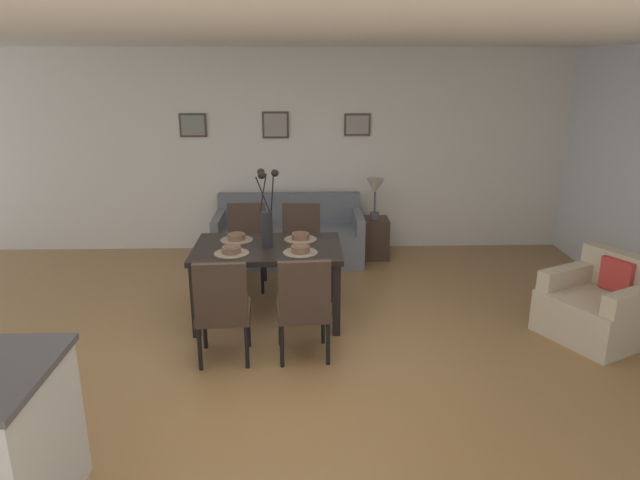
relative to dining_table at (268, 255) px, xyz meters
The scene contains 24 objects.
ground_plane 1.17m from the dining_table, 78.15° to the right, with size 9.00×9.00×0.00m, color olive.
back_wall_panel 2.39m from the dining_table, 85.02° to the left, with size 9.00×0.10×2.60m, color white.
ceiling_panel 2.08m from the dining_table, 70.13° to the right, with size 9.00×7.20×0.08m, color white.
dining_table is the anchor object (origin of this frame).
dining_chair_near_left 0.94m from the dining_table, 110.22° to the right, with size 0.46×0.46×0.92m.
dining_chair_near_right 0.94m from the dining_table, 108.20° to the left, with size 0.45×0.45×0.92m.
dining_chair_far_left 0.92m from the dining_table, 67.88° to the right, with size 0.47×0.47×0.92m.
dining_chair_far_right 0.92m from the dining_table, 69.89° to the left, with size 0.47×0.47×0.92m.
centerpiece_vase 0.37m from the dining_table, 55.35° to the left, with size 0.21×0.23×0.73m.
placemat_near_left 0.39m from the dining_table, 146.99° to the right, with size 0.32×0.32×0.01m, color #7F705B.
bowl_near_left 0.40m from the dining_table, 146.99° to the right, with size 0.17×0.17×0.07m.
placemat_near_right 0.39m from the dining_table, 146.99° to the left, with size 0.32×0.32×0.01m, color #7F705B.
bowl_near_right 0.40m from the dining_table, 146.99° to the left, with size 0.17×0.17×0.07m.
placemat_far_left 0.39m from the dining_table, 33.01° to the right, with size 0.32×0.32×0.01m, color #7F705B.
bowl_far_left 0.40m from the dining_table, 33.01° to the right, with size 0.17×0.17×0.07m.
placemat_far_right 0.39m from the dining_table, 33.01° to the left, with size 0.32×0.32×0.01m, color #7F705B.
bowl_far_right 0.40m from the dining_table, 33.01° to the left, with size 0.17×0.17×0.07m.
sofa 1.79m from the dining_table, 84.67° to the left, with size 1.84×0.84×0.80m.
side_table 2.21m from the dining_table, 55.10° to the left, with size 0.36×0.36×0.52m, color #3D2D23.
table_lamp 2.19m from the dining_table, 55.10° to the left, with size 0.22×0.22×0.51m.
armchair 3.10m from the dining_table, ahead, with size 1.08×1.08×0.75m.
framed_picture_left 2.66m from the dining_table, 115.24° to the left, with size 0.34×0.03×0.30m.
framed_picture_center 2.44m from the dining_table, 90.00° to the left, with size 0.34×0.03×0.34m.
framed_picture_right 2.66m from the dining_table, 64.76° to the left, with size 0.34×0.03×0.28m.
Camera 1 is at (0.14, -4.22, 2.41)m, focal length 31.97 mm.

